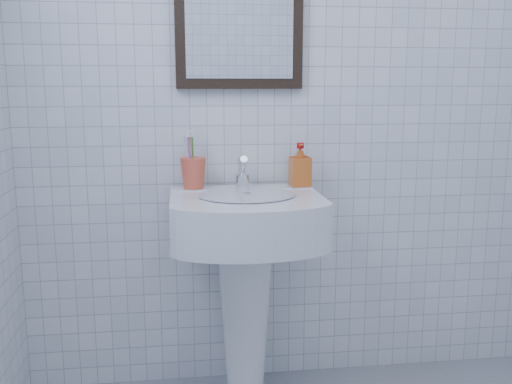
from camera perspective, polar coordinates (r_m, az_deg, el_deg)
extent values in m
cube|color=white|center=(2.35, 3.57, 10.51)|extent=(2.20, 0.02, 2.50)
cone|color=white|center=(2.31, -1.09, -12.37)|extent=(0.22, 0.22, 0.70)
cube|color=white|center=(2.14, -0.99, -2.59)|extent=(0.56, 0.40, 0.17)
cube|color=white|center=(2.27, -1.43, 0.15)|extent=(0.56, 0.10, 0.03)
cylinder|color=silver|center=(2.09, -0.90, -0.26)|extent=(0.35, 0.35, 0.01)
cylinder|color=silver|center=(2.24, -1.37, 1.09)|extent=(0.05, 0.05, 0.05)
cylinder|color=silver|center=(2.21, -1.33, 2.68)|extent=(0.03, 0.10, 0.08)
cylinder|color=silver|center=(2.25, -1.43, 2.27)|extent=(0.03, 0.05, 0.10)
imported|color=#C64513|center=(2.28, 4.43, 2.74)|extent=(0.08, 0.08, 0.17)
cube|color=black|center=(2.32, -1.70, 17.96)|extent=(0.50, 0.04, 0.62)
cube|color=white|center=(2.30, -1.65, 18.02)|extent=(0.42, 0.00, 0.54)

